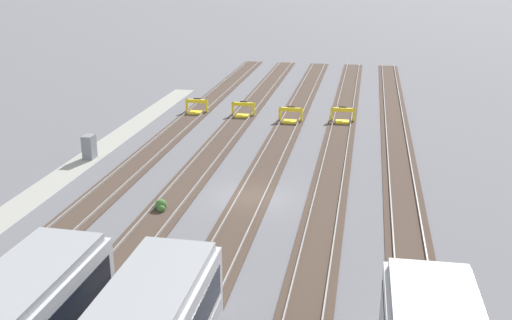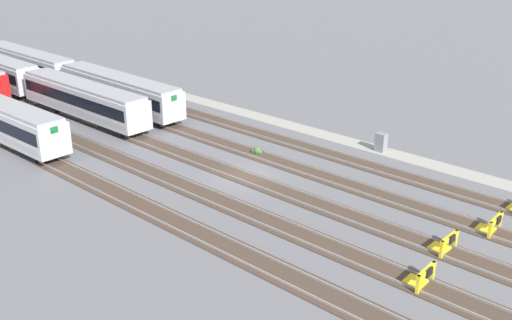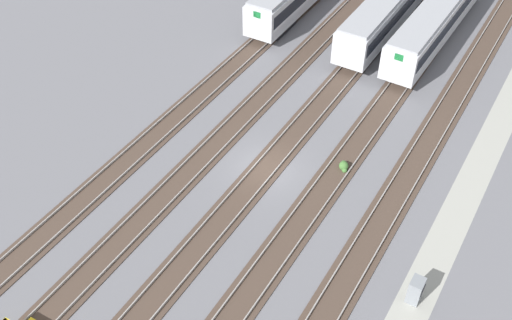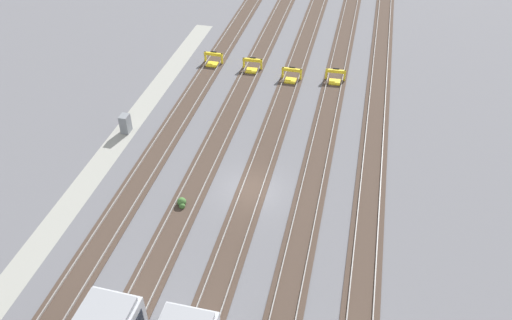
{
  "view_description": "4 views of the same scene",
  "coord_description": "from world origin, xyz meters",
  "px_view_note": "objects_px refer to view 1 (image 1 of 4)",
  "views": [
    {
      "loc": [
        30.85,
        6.06,
        12.98
      ],
      "look_at": [
        -1.31,
        0.0,
        1.8
      ],
      "focal_mm": 42.0,
      "sensor_mm": 36.0,
      "label": 1
    },
    {
      "loc": [
        -29.26,
        30.74,
        18.44
      ],
      "look_at": [
        -1.31,
        0.0,
        1.8
      ],
      "focal_mm": 42.0,
      "sensor_mm": 36.0,
      "label": 2
    },
    {
      "loc": [
        -25.36,
        -14.46,
        27.69
      ],
      "look_at": [
        -1.31,
        0.0,
        1.8
      ],
      "focal_mm": 42.0,
      "sensor_mm": 36.0,
      "label": 3
    },
    {
      "loc": [
        26.38,
        6.45,
        24.65
      ],
      "look_at": [
        -1.31,
        0.0,
        1.8
      ],
      "focal_mm": 35.0,
      "sensor_mm": 36.0,
      "label": 4
    }
  ],
  "objects_px": {
    "weed_clump": "(161,206)",
    "bumper_stop_nearest_track": "(196,107)",
    "bumper_stop_middle_track": "(290,116)",
    "bumper_stop_near_inner_track": "(243,110)",
    "bumper_stop_far_inner_track": "(343,116)",
    "electrical_cabinet": "(89,147)"
  },
  "relations": [
    {
      "from": "bumper_stop_middle_track",
      "to": "weed_clump",
      "type": "distance_m",
      "value": 19.74
    },
    {
      "from": "bumper_stop_middle_track",
      "to": "electrical_cabinet",
      "type": "relative_size",
      "value": 1.25
    },
    {
      "from": "weed_clump",
      "to": "bumper_stop_near_inner_track",
      "type": "bearing_deg",
      "value": 179.28
    },
    {
      "from": "weed_clump",
      "to": "bumper_stop_middle_track",
      "type": "bearing_deg",
      "value": 166.92
    },
    {
      "from": "bumper_stop_nearest_track",
      "to": "bumper_stop_middle_track",
      "type": "height_order",
      "value": "same"
    },
    {
      "from": "bumper_stop_middle_track",
      "to": "electrical_cabinet",
      "type": "height_order",
      "value": "electrical_cabinet"
    },
    {
      "from": "bumper_stop_near_inner_track",
      "to": "bumper_stop_middle_track",
      "type": "bearing_deg",
      "value": 75.46
    },
    {
      "from": "bumper_stop_middle_track",
      "to": "electrical_cabinet",
      "type": "distance_m",
      "value": 16.87
    },
    {
      "from": "bumper_stop_near_inner_track",
      "to": "bumper_stop_nearest_track",
      "type": "bearing_deg",
      "value": -94.87
    },
    {
      "from": "electrical_cabinet",
      "to": "weed_clump",
      "type": "bearing_deg",
      "value": 45.59
    },
    {
      "from": "bumper_stop_nearest_track",
      "to": "bumper_stop_near_inner_track",
      "type": "xyz_separation_m",
      "value": [
        0.36,
        4.24,
        0.0
      ]
    },
    {
      "from": "bumper_stop_near_inner_track",
      "to": "weed_clump",
      "type": "bearing_deg",
      "value": -0.72
    },
    {
      "from": "bumper_stop_middle_track",
      "to": "bumper_stop_far_inner_track",
      "type": "bearing_deg",
      "value": 99.42
    },
    {
      "from": "bumper_stop_far_inner_track",
      "to": "electrical_cabinet",
      "type": "distance_m",
      "value": 20.55
    },
    {
      "from": "bumper_stop_middle_track",
      "to": "bumper_stop_far_inner_track",
      "type": "relative_size",
      "value": 1.0
    },
    {
      "from": "electrical_cabinet",
      "to": "bumper_stop_middle_track",
      "type": "bearing_deg",
      "value": 134.18
    },
    {
      "from": "bumper_stop_near_inner_track",
      "to": "electrical_cabinet",
      "type": "distance_m",
      "value": 15.08
    },
    {
      "from": "bumper_stop_nearest_track",
      "to": "electrical_cabinet",
      "type": "relative_size",
      "value": 1.25
    },
    {
      "from": "bumper_stop_middle_track",
      "to": "weed_clump",
      "type": "bearing_deg",
      "value": -13.08
    },
    {
      "from": "bumper_stop_far_inner_track",
      "to": "bumper_stop_near_inner_track",
      "type": "bearing_deg",
      "value": -92.64
    },
    {
      "from": "bumper_stop_far_inner_track",
      "to": "bumper_stop_nearest_track",
      "type": "bearing_deg",
      "value": -93.39
    },
    {
      "from": "weed_clump",
      "to": "bumper_stop_nearest_track",
      "type": "bearing_deg",
      "value": -169.1
    }
  ]
}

